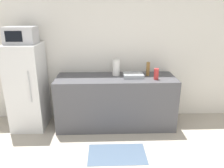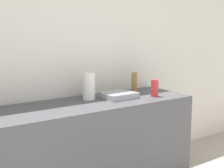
# 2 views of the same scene
# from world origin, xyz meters

# --- Properties ---
(wall_back) EXTENTS (8.00, 0.06, 2.60)m
(wall_back) POSITION_xyz_m (0.00, 2.79, 1.30)
(wall_back) COLOR white
(wall_back) RESTS_ON ground_plane
(counter) EXTENTS (2.08, 0.70, 0.92)m
(counter) POSITION_xyz_m (0.15, 2.38, 0.46)
(counter) COLOR #4C4C51
(counter) RESTS_ON ground_plane
(sink_basin) EXTENTS (0.34, 0.29, 0.06)m
(sink_basin) POSITION_xyz_m (0.46, 2.39, 0.95)
(sink_basin) COLOR #9EA3A8
(sink_basin) RESTS_ON counter
(bottle_tall) EXTENTS (0.06, 0.06, 0.24)m
(bottle_tall) POSITION_xyz_m (0.72, 2.46, 1.04)
(bottle_tall) COLOR olive
(bottle_tall) RESTS_ON counter
(bottle_short) EXTENTS (0.08, 0.08, 0.18)m
(bottle_short) POSITION_xyz_m (0.82, 2.23, 1.01)
(bottle_short) COLOR red
(bottle_short) RESTS_ON counter
(paper_towel_roll) EXTENTS (0.13, 0.13, 0.28)m
(paper_towel_roll) POSITION_xyz_m (0.16, 2.51, 1.06)
(paper_towel_roll) COLOR white
(paper_towel_roll) RESTS_ON counter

